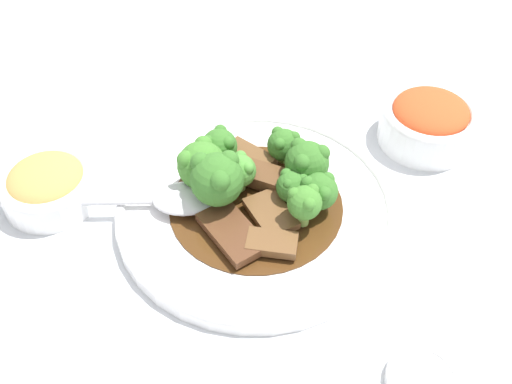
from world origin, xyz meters
The scene contains 20 objects.
ground_plane centered at (0.00, 0.00, 0.00)m, with size 4.00×4.00×0.00m, color silver.
main_plate centered at (0.00, 0.00, 0.01)m, with size 0.29×0.29×0.02m.
beef_strip_0 centered at (0.03, -0.02, 0.03)m, with size 0.05×0.07×0.01m.
beef_strip_1 centered at (-0.06, -0.02, 0.02)m, with size 0.03×0.05×0.01m.
beef_strip_2 centered at (-0.02, -0.02, 0.02)m, with size 0.07×0.06×0.01m.
beef_strip_3 centered at (-0.05, 0.02, 0.02)m, with size 0.08×0.08×0.01m.
beef_strip_4 centered at (0.06, 0.01, 0.03)m, with size 0.06×0.06×0.01m.
broccoli_floret_0 centered at (0.02, 0.02, 0.05)m, with size 0.03×0.03×0.04m.
broccoli_floret_1 centered at (0.01, -0.04, 0.04)m, with size 0.03×0.03×0.04m.
broccoli_floret_2 centered at (-0.01, 0.04, 0.06)m, with size 0.05×0.05×0.06m.
broccoli_floret_3 centered at (0.02, 0.06, 0.05)m, with size 0.05×0.05×0.05m.
broccoli_floret_4 centered at (0.03, -0.05, 0.05)m, with size 0.05×0.05×0.05m.
broccoli_floret_5 centered at (-0.02, -0.05, 0.05)m, with size 0.03×0.03×0.05m.
broccoli_floret_6 centered at (0.05, 0.04, 0.05)m, with size 0.04×0.04×0.05m.
broccoli_floret_7 centered at (0.07, -0.02, 0.04)m, with size 0.04×0.04×0.04m.
broccoli_floret_8 centered at (0.00, -0.06, 0.04)m, with size 0.04×0.04×0.04m.
serving_spoon centered at (-0.01, 0.09, 0.03)m, with size 0.05×0.23×0.01m.
side_bowl_kimchi centered at (0.14, -0.19, 0.03)m, with size 0.11×0.11×0.06m.
side_bowl_appetizer centered at (0.00, 0.22, 0.02)m, with size 0.10×0.10×0.05m.
sauce_dish centered at (-0.17, -0.16, 0.01)m, with size 0.06×0.06×0.01m.
Camera 1 is at (-0.42, -0.04, 0.47)m, focal length 42.00 mm.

